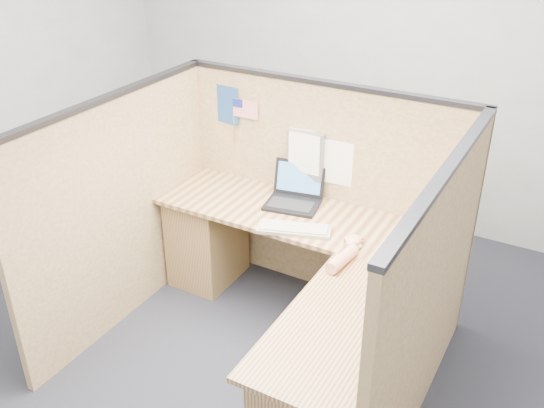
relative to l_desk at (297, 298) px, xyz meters
The scene contains 13 objects.
floor 0.52m from the l_desk, 122.80° to the right, with size 5.00×5.00×0.00m, color black.
wall_back 2.22m from the l_desk, 95.35° to the left, with size 5.00×5.00×0.00m, color #989B9D.
cubicle_partitions 0.44m from the l_desk, 142.47° to the left, with size 2.06×1.83×1.53m.
l_desk is the anchor object (origin of this frame).
laptop 0.73m from the l_desk, 118.20° to the left, with size 0.39×0.39×0.25m.
keyboard 0.42m from the l_desk, 123.97° to the left, with size 0.48×0.29×0.03m.
mouse 0.49m from the l_desk, 36.69° to the left, with size 0.11×0.07×0.04m, color silver.
hand_forearm 0.47m from the l_desk, 11.95° to the left, with size 0.11×0.38×0.08m.
blue_poster 1.44m from the l_desk, 143.44° to the left, with size 0.20×0.00×0.27m, color navy.
american_flag 1.34m from the l_desk, 139.43° to the left, with size 0.20×0.01×0.34m.
file_holder 0.96m from the l_desk, 113.88° to the left, with size 0.26×0.05×0.33m.
paper_left 0.99m from the l_desk, 113.74° to the left, with size 0.24×0.00×0.31m, color white.
paper_right 0.92m from the l_desk, 95.14° to the left, with size 0.24×0.00×0.30m, color white.
Camera 1 is at (1.50, -2.39, 2.62)m, focal length 40.00 mm.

